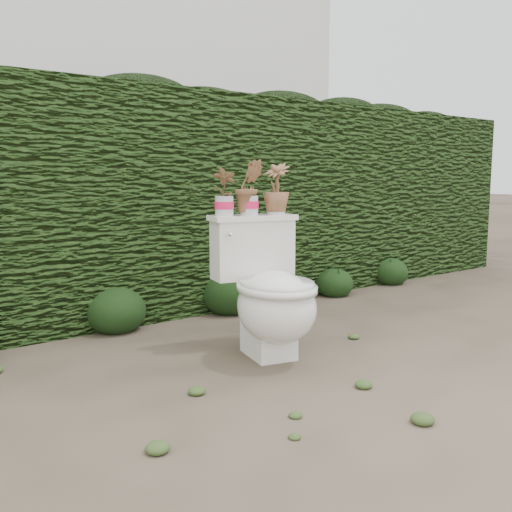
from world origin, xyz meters
TOP-DOWN VIEW (x-y plane):
  - ground at (0.00, 0.00)m, footprint 60.00×60.00m
  - hedge at (0.00, 1.60)m, footprint 8.00×1.00m
  - house_wall at (0.60, 6.00)m, footprint 8.00×3.50m
  - toilet at (0.05, 0.07)m, footprint 0.60×0.77m
  - potted_plant_left at (-0.06, 0.34)m, footprint 0.15×0.16m
  - potted_plant_center at (0.09, 0.31)m, footprint 0.20×0.19m
  - potted_plant_right at (0.25, 0.26)m, footprint 0.21×0.21m
  - liriope_clump_2 at (-0.40, 1.11)m, footprint 0.39×0.39m
  - liriope_clump_3 at (0.48, 1.07)m, footprint 0.42×0.42m
  - liriope_clump_4 at (1.53, 1.03)m, footprint 0.32×0.32m
  - liriope_clump_5 at (2.33, 1.10)m, footprint 0.34×0.34m

SIDE VIEW (x-z plane):
  - ground at x=0.00m, z-range 0.00..0.00m
  - liriope_clump_4 at x=1.53m, z-range 0.00..0.26m
  - liriope_clump_5 at x=2.33m, z-range 0.00..0.27m
  - liriope_clump_2 at x=-0.40m, z-range 0.00..0.31m
  - liriope_clump_3 at x=0.48m, z-range 0.00..0.34m
  - toilet at x=0.05m, z-range -0.03..0.74m
  - hedge at x=0.00m, z-range 0.00..1.60m
  - potted_plant_left at x=-0.06m, z-range 0.78..1.03m
  - potted_plant_right at x=0.25m, z-range 0.78..1.06m
  - potted_plant_center at x=0.09m, z-range 0.78..1.08m
  - house_wall at x=0.60m, z-range 0.00..4.00m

